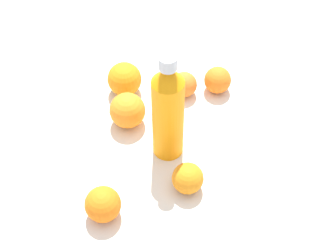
{
  "coord_description": "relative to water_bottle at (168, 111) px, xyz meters",
  "views": [
    {
      "loc": [
        -0.61,
        -0.4,
        0.88
      ],
      "look_at": [
        -0.05,
        -0.03,
        0.08
      ],
      "focal_mm": 52.78,
      "sensor_mm": 36.0,
      "label": 1
    }
  ],
  "objects": [
    {
      "name": "orange_3",
      "position": [
        0.09,
        0.19,
        -0.09
      ],
      "size": [
        0.08,
        0.08,
        0.08
      ],
      "primitive_type": "sphere",
      "color": "orange",
      "rests_on": "ground_plane"
    },
    {
      "name": "orange_4",
      "position": [
        -0.06,
        -0.09,
        -0.09
      ],
      "size": [
        0.07,
        0.07,
        0.07
      ],
      "primitive_type": "sphere",
      "color": "orange",
      "rests_on": "ground_plane"
    },
    {
      "name": "orange_1",
      "position": [
        0.17,
        0.06,
        -0.1
      ],
      "size": [
        0.06,
        0.06,
        0.06
      ],
      "primitive_type": "sphere",
      "color": "orange",
      "rests_on": "ground_plane"
    },
    {
      "name": "orange_5",
      "position": [
        0.22,
        0.0,
        -0.09
      ],
      "size": [
        0.07,
        0.07,
        0.07
      ],
      "primitive_type": "sphere",
      "color": "orange",
      "rests_on": "ground_plane"
    },
    {
      "name": "orange_0",
      "position": [
        -0.21,
        0.01,
        -0.09
      ],
      "size": [
        0.07,
        0.07,
        0.07
      ],
      "primitive_type": "sphere",
      "color": "orange",
      "rests_on": "ground_plane"
    },
    {
      "name": "ground_plane",
      "position": [
        0.05,
        0.03,
        -0.13
      ],
      "size": [
        2.4,
        2.4,
        0.0
      ],
      "primitive_type": "plane",
      "color": "silver"
    },
    {
      "name": "orange_2",
      "position": [
        0.01,
        0.12,
        -0.09
      ],
      "size": [
        0.08,
        0.08,
        0.08
      ],
      "primitive_type": "sphere",
      "color": "orange",
      "rests_on": "ground_plane"
    },
    {
      "name": "water_bottle",
      "position": [
        0.0,
        0.0,
        0.0
      ],
      "size": [
        0.07,
        0.07,
        0.27
      ],
      "rotation": [
        0.0,
        0.0,
        4.46
      ],
      "color": "orange",
      "rests_on": "ground_plane"
    }
  ]
}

